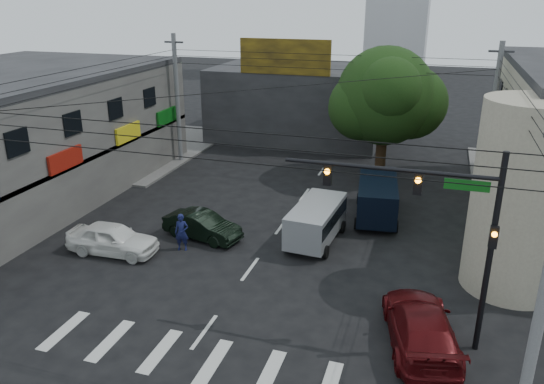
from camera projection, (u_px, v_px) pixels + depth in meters
The scene contains 15 objects.
ground at pixel (234, 291), 22.24m from camera, with size 160.00×160.00×0.00m, color black.
sidewalk_far_left at pixel (110, 145), 43.37m from camera, with size 16.00×16.00×0.15m, color #514F4C.
corner_column at pixel (523, 198), 21.30m from camera, with size 4.00×4.00×8.00m, color gray.
building_far at pixel (300, 102), 45.53m from camera, with size 14.00×10.00×6.00m, color #232326.
billboard at pixel (285, 57), 39.65m from camera, with size 7.00×0.30×2.60m, color olive.
street_tree at pixel (385, 96), 34.37m from camera, with size 6.40×6.40×8.70m.
traffic_gantry at pixel (441, 217), 17.44m from camera, with size 7.10×0.35×7.20m.
utility_pole_far_left at pixel (177, 100), 37.88m from camera, with size 0.32×0.32×9.20m, color #59595B.
utility_pole_far_right at pixel (491, 120), 31.94m from camera, with size 0.32×0.32×9.20m, color #59595B.
dark_sedan at pixel (202, 226), 26.88m from camera, with size 4.35×2.30×1.36m, color black.
white_compact at pixel (113, 239), 25.29m from camera, with size 4.46×1.93×1.50m, color white.
maroon_sedan at pixel (421, 326), 18.55m from camera, with size 3.34×5.80×1.58m, color #4A0A0D.
silver_minivan at pixel (316, 223), 26.37m from camera, with size 2.25×4.72×1.98m, color #93959A, non-canonical shape.
navy_van at pixel (377, 199), 29.27m from camera, with size 2.67×5.58×2.15m, color black, non-canonical shape.
traffic_officer at pixel (182, 232), 25.54m from camera, with size 0.76×0.59×1.85m, color #12163F.
Camera 1 is at (7.37, -17.98, 11.70)m, focal length 35.00 mm.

